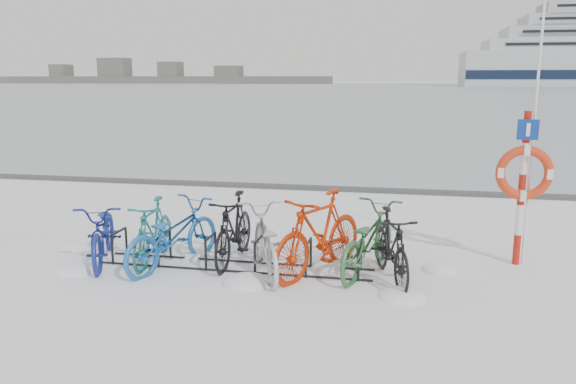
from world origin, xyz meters
The scene contains 15 objects.
ground centered at (0.00, 0.00, 0.00)m, with size 900.00×900.00×0.00m, color white.
ice_sheet centered at (0.00, 155.00, 0.01)m, with size 400.00×298.00×0.02m, color #A1AEB5.
quay_edge centered at (0.00, 5.90, 0.05)m, with size 400.00×0.25×0.10m, color #3F3F42.
bike_rack centered at (0.00, 0.00, 0.18)m, with size 4.00×0.48×0.46m.
lifebuoy_station centered at (4.03, 0.89, 1.37)m, with size 0.78×0.22×4.08m.
shoreline centered at (-122.02, 260.00, 2.79)m, with size 180.00×12.00×9.50m.
bike_0 centered at (-2.00, -0.07, 0.48)m, with size 0.64×1.84×0.96m, color navy.
bike_1 centered at (-1.27, 0.06, 0.49)m, with size 0.46×1.61×0.97m, color #146E6B.
bike_2 centered at (-0.91, -0.08, 0.50)m, with size 0.66×1.90×0.99m, color #1C60AC.
bike_3 centered at (-0.09, 0.29, 0.53)m, with size 0.49×1.75×1.05m, color black.
bike_4 centered at (0.48, -0.12, 0.48)m, with size 0.64×1.84×0.96m, color #B3B4BB.
bike_5 centered at (1.23, 0.02, 0.59)m, with size 0.56×1.98×1.19m, color #BA2806.
bike_6 centered at (1.89, 0.22, 0.50)m, with size 0.66×1.89×0.99m, color #2E6436.
bike_7 centered at (2.22, -0.05, 0.50)m, with size 0.47×1.65×0.99m, color black.
snow_drifts centered at (0.30, -0.21, 0.00)m, with size 6.21×1.68×0.23m.
Camera 1 is at (2.26, -7.45, 2.69)m, focal length 35.00 mm.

